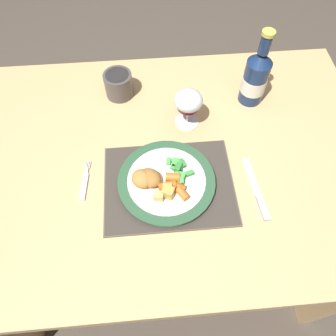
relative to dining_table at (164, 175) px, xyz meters
name	(u,v)px	position (x,y,z in m)	size (l,w,h in m)	color
ground_plane	(166,244)	(0.00, 0.00, -0.64)	(6.00, 6.00, 0.00)	#4C4238
dining_table	(164,175)	(0.00, 0.00, 0.00)	(1.22, 0.83, 0.74)	tan
placemat	(169,185)	(0.01, -0.09, 0.10)	(0.34, 0.26, 0.01)	brown
dinner_plate	(166,182)	(0.00, -0.09, 0.12)	(0.26, 0.26, 0.02)	white
breaded_croquettes	(146,178)	(-0.05, -0.09, 0.14)	(0.10, 0.08, 0.04)	#B77F3D
green_beans_pile	(178,169)	(0.03, -0.06, 0.13)	(0.07, 0.09, 0.02)	#4CA84C
glazed_carrots	(174,185)	(0.02, -0.11, 0.13)	(0.07, 0.08, 0.02)	orange
fork	(85,183)	(-0.22, -0.07, 0.10)	(0.03, 0.12, 0.01)	silver
table_knife	(258,193)	(0.23, -0.14, 0.10)	(0.03, 0.19, 0.01)	silver
wine_glass	(188,102)	(0.08, 0.12, 0.18)	(0.08, 0.08, 0.12)	silver
bottle	(256,77)	(0.29, 0.20, 0.19)	(0.07, 0.07, 0.24)	navy
roast_potatoes	(167,192)	(0.00, -0.13, 0.14)	(0.06, 0.04, 0.03)	#E5BC66
drinking_cup	(119,84)	(-0.12, 0.25, 0.14)	(0.09, 0.09, 0.08)	#4C4747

